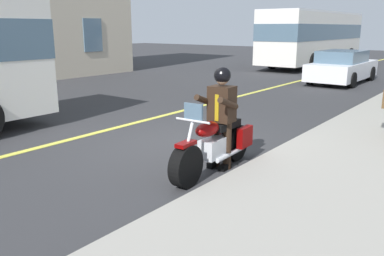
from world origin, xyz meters
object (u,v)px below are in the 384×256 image
object	(u,v)px
motorcycle_main	(215,145)
bus_near	(314,36)
car_silver	(342,67)
rider_main	(221,109)

from	to	relation	value
motorcycle_main	bus_near	bearing A→B (deg)	-163.14
car_silver	bus_near	bearing A→B (deg)	-150.05
car_silver	motorcycle_main	bearing A→B (deg)	8.54
bus_near	car_silver	xyz separation A→B (m)	(7.03, 4.05, -1.18)
motorcycle_main	car_silver	size ratio (longest dim) A/B	0.48
rider_main	car_silver	size ratio (longest dim) A/B	0.38
bus_near	car_silver	bearing A→B (deg)	29.95
car_silver	rider_main	bearing A→B (deg)	8.61
rider_main	car_silver	bearing A→B (deg)	-171.39
motorcycle_main	car_silver	world-z (taller)	car_silver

